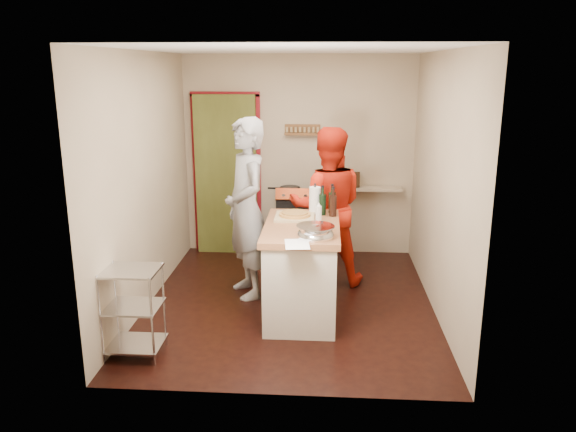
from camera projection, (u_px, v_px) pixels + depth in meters
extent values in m
plane|color=black|center=(290.00, 302.00, 6.01)|extent=(3.50, 3.50, 0.00)
cube|color=tan|center=(299.00, 156.00, 7.36)|extent=(3.00, 0.04, 2.60)
cube|color=#565B23|center=(228.00, 174.00, 7.53)|extent=(0.80, 0.40, 2.10)
cube|color=maroon|center=(196.00, 174.00, 7.49)|extent=(0.06, 0.06, 2.10)
cube|color=maroon|center=(259.00, 175.00, 7.44)|extent=(0.06, 0.06, 2.10)
cube|color=maroon|center=(225.00, 94.00, 7.19)|extent=(0.90, 0.06, 0.06)
cube|color=brown|center=(302.00, 134.00, 7.23)|extent=(0.46, 0.09, 0.03)
cube|color=brown|center=(303.00, 129.00, 7.25)|extent=(0.46, 0.02, 0.12)
cube|color=olive|center=(302.00, 130.00, 7.21)|extent=(0.42, 0.04, 0.07)
cube|color=tan|center=(371.00, 189.00, 7.30)|extent=(0.80, 0.18, 0.04)
cube|color=black|center=(356.00, 180.00, 7.28)|extent=(0.10, 0.14, 0.22)
cube|color=tan|center=(145.00, 181.00, 5.77)|extent=(0.04, 3.50, 2.60)
cube|color=tan|center=(441.00, 185.00, 5.57)|extent=(0.04, 3.50, 2.60)
cube|color=white|center=(290.00, 48.00, 5.33)|extent=(3.00, 3.50, 0.02)
cube|color=black|center=(301.00, 229.00, 7.28)|extent=(0.60, 0.55, 0.80)
cube|color=black|center=(301.00, 197.00, 7.17)|extent=(0.60, 0.55, 0.06)
cube|color=maroon|center=(300.00, 195.00, 6.87)|extent=(0.60, 0.15, 0.17)
cylinder|color=black|center=(290.00, 189.00, 7.28)|extent=(0.26, 0.26, 0.05)
cylinder|color=silver|center=(100.00, 320.00, 4.67)|extent=(0.02, 0.02, 0.80)
cylinder|color=silver|center=(152.00, 322.00, 4.64)|extent=(0.02, 0.02, 0.80)
cylinder|color=silver|center=(116.00, 303.00, 5.02)|extent=(0.02, 0.02, 0.80)
cylinder|color=silver|center=(164.00, 304.00, 4.99)|extent=(0.02, 0.02, 0.80)
cube|color=silver|center=(136.00, 343.00, 4.91)|extent=(0.48, 0.40, 0.02)
cube|color=silver|center=(133.00, 307.00, 4.82)|extent=(0.48, 0.40, 0.02)
cube|color=silver|center=(130.00, 271.00, 4.73)|extent=(0.48, 0.40, 0.02)
cube|color=beige|center=(302.00, 273.00, 5.63)|extent=(0.67, 1.19, 0.88)
cube|color=#9D623B|center=(302.00, 228.00, 5.51)|extent=(0.74, 1.25, 0.06)
cube|color=tan|center=(295.00, 217.00, 5.75)|extent=(0.40, 0.40, 0.02)
cylinder|color=gold|center=(295.00, 214.00, 5.74)|extent=(0.32, 0.32, 0.02)
ellipsoid|color=silver|center=(315.00, 232.00, 5.09)|extent=(0.35, 0.35, 0.11)
cylinder|color=white|center=(315.00, 200.00, 5.91)|extent=(0.12, 0.12, 0.28)
cylinder|color=silver|center=(319.00, 214.00, 5.56)|extent=(0.06, 0.06, 0.17)
cube|color=white|center=(297.00, 244.00, 4.90)|extent=(0.24, 0.32, 0.00)
cylinder|color=black|center=(332.00, 198.00, 5.92)|extent=(0.08, 0.08, 0.31)
cylinder|color=black|center=(333.00, 202.00, 5.78)|extent=(0.08, 0.08, 0.31)
cylinder|color=black|center=(322.00, 200.00, 5.84)|extent=(0.08, 0.08, 0.31)
imported|color=silver|center=(246.00, 209.00, 5.99)|extent=(0.73, 0.84, 1.94)
imported|color=red|center=(327.00, 207.00, 6.37)|extent=(0.90, 0.71, 1.80)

